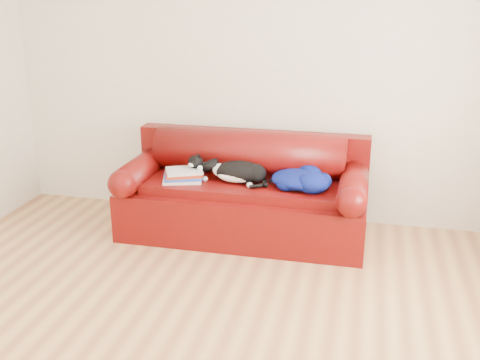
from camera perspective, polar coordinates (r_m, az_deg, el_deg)
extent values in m
plane|color=#945E3B|center=(3.77, -5.92, -14.44)|extent=(4.50, 4.50, 0.00)
cube|color=beige|center=(5.14, 0.86, 10.31)|extent=(4.50, 0.02, 2.60)
cube|color=#420902|center=(4.94, 0.39, -3.19)|extent=(2.10, 0.90, 0.42)
cube|color=#420902|center=(4.81, 0.27, -0.75)|extent=(1.66, 0.62, 0.10)
cylinder|color=black|center=(5.00, -10.96, -5.57)|extent=(0.06, 0.06, 0.05)
cylinder|color=black|center=(4.61, 10.91, -7.74)|extent=(0.06, 0.06, 0.05)
cylinder|color=black|center=(5.56, -8.26, -2.87)|extent=(0.06, 0.06, 0.05)
cylinder|color=black|center=(5.21, 11.26, -4.55)|extent=(0.06, 0.06, 0.05)
cube|color=#420902|center=(5.20, 1.27, 0.46)|extent=(2.10, 0.18, 0.85)
cylinder|color=#420902|center=(5.02, 1.04, 2.84)|extent=(1.70, 0.40, 0.40)
cylinder|color=#420902|center=(5.10, -9.85, 1.19)|extent=(0.24, 0.88, 0.24)
sphere|color=#420902|center=(4.72, -11.88, -0.40)|extent=(0.24, 0.24, 0.24)
cylinder|color=#420902|center=(4.72, 11.49, -0.37)|extent=(0.24, 0.88, 0.24)
sphere|color=#420902|center=(4.31, 11.26, -2.25)|extent=(0.24, 0.24, 0.24)
cube|color=beige|center=(4.85, -5.78, 0.09)|extent=(0.38, 0.33, 0.02)
cube|color=white|center=(4.85, -5.78, 0.09)|extent=(0.37, 0.32, 0.02)
cube|color=#2045B2|center=(4.84, -5.79, 0.37)|extent=(0.38, 0.34, 0.02)
cube|color=white|center=(4.84, -5.79, 0.37)|extent=(0.36, 0.32, 0.02)
cube|color=#A32A12|center=(4.83, -5.80, 0.65)|extent=(0.37, 0.34, 0.02)
cube|color=white|center=(4.83, -5.80, 0.65)|extent=(0.36, 0.32, 0.02)
cube|color=silver|center=(4.82, -5.81, 0.94)|extent=(0.37, 0.34, 0.02)
cube|color=white|center=(4.82, -5.81, 0.94)|extent=(0.35, 0.32, 0.02)
ellipsoid|color=black|center=(4.76, 0.01, 0.85)|extent=(0.47, 0.30, 0.18)
ellipsoid|color=white|center=(4.73, -0.44, 0.30)|extent=(0.33, 0.18, 0.12)
ellipsoid|color=white|center=(4.80, -2.05, 1.04)|extent=(0.14, 0.13, 0.11)
ellipsoid|color=black|center=(4.73, 1.58, 0.55)|extent=(0.21, 0.21, 0.16)
ellipsoid|color=black|center=(4.85, -3.19, 1.88)|extent=(0.15, 0.14, 0.11)
ellipsoid|color=white|center=(4.83, -3.53, 1.61)|extent=(0.07, 0.06, 0.05)
sphere|color=#BF7272|center=(4.82, -3.72, 1.63)|extent=(0.02, 0.02, 0.02)
cone|color=black|center=(4.80, -3.19, 2.37)|extent=(0.06, 0.05, 0.06)
cone|color=black|center=(4.86, -2.90, 2.56)|extent=(0.06, 0.05, 0.06)
cylinder|color=black|center=(4.69, 2.57, -0.26)|extent=(0.08, 0.16, 0.04)
sphere|color=white|center=(4.82, -2.56, 0.17)|extent=(0.04, 0.04, 0.04)
sphere|color=white|center=(4.65, 0.99, -0.53)|extent=(0.04, 0.04, 0.04)
ellipsoid|color=#080247|center=(4.67, 5.89, 0.15)|extent=(0.54, 0.51, 0.14)
ellipsoid|color=#080247|center=(4.56, 7.33, -0.23)|extent=(0.33, 0.31, 0.17)
ellipsoid|color=#080247|center=(4.79, 5.11, 0.42)|extent=(0.35, 0.38, 0.11)
ellipsoid|color=#080247|center=(4.77, 7.07, 0.62)|extent=(0.27, 0.24, 0.17)
ellipsoid|color=#080247|center=(4.60, 4.79, -0.35)|extent=(0.22, 0.23, 0.11)
ellipsoid|color=silver|center=(4.57, 6.34, -0.03)|extent=(0.21, 0.13, 0.05)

